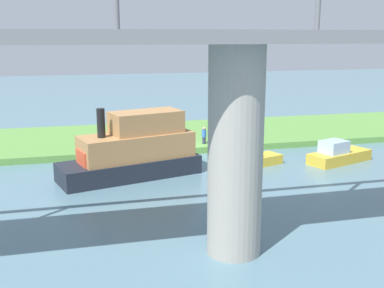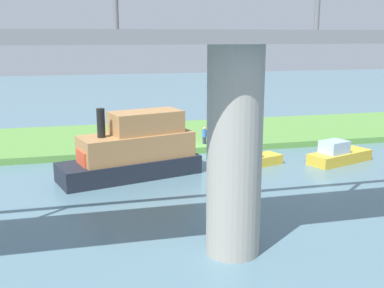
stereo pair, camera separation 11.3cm
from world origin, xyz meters
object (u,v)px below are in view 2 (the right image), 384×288
Objects in this scene: bridge_pylon at (234,153)px; motorboat_white at (338,155)px; riverboat_paddlewheel at (134,151)px; person_on_bank at (204,135)px; motorboat_red at (252,159)px; mooring_post at (254,135)px.

bridge_pylon is 17.63m from motorboat_white.
motorboat_white is at bearing -135.30° from bridge_pylon.
bridge_pylon is 12.83m from riverboat_paddlewheel.
bridge_pylon is 6.34× the size of person_on_bank.
bridge_pylon is 0.91× the size of riverboat_paddlewheel.
motorboat_red is at bearing 109.26° from person_on_bank.
bridge_pylon is 20.21m from mooring_post.
motorboat_red is (-5.78, -12.76, -3.89)m from bridge_pylon.
mooring_post is (-4.24, 0.14, -0.17)m from person_on_bank.
person_on_bank is at bearing -70.74° from motorboat_red.
person_on_bank is 1.32× the size of mooring_post.
motorboat_white reaches higher than motorboat_red.
person_on_bank is 0.30× the size of motorboat_red.
bridge_pylon is at bearing 78.25° from person_on_bank.
person_on_bank is at bearing -136.68° from riverboat_paddlewheel.
motorboat_red is (-8.41, -0.49, -1.22)m from riverboat_paddlewheel.
person_on_bank is 4.25m from mooring_post.
motorboat_red is at bearing -5.72° from motorboat_white.
motorboat_white is at bearing 124.38° from mooring_post.
bridge_pylon is 1.91× the size of motorboat_red.
bridge_pylon reaches higher than person_on_bank.
person_on_bank is at bearing -36.58° from motorboat_white.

